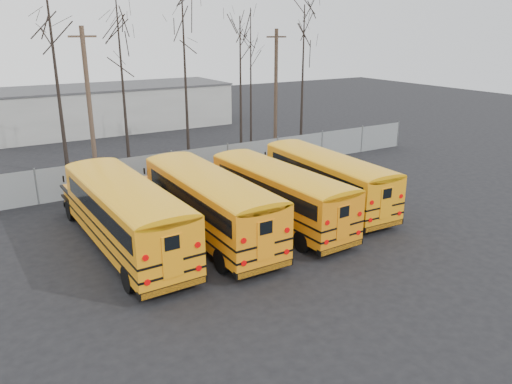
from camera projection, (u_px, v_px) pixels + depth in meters
ground at (277, 251)px, 22.08m from camera, size 120.00×120.00×0.00m
fence at (172, 167)px, 31.51m from camera, size 40.00×0.04×2.00m
distant_building at (112, 108)px, 48.43m from camera, size 22.00×8.00×4.00m
bus_a at (124, 210)px, 21.59m from camera, size 2.99×11.64×3.23m
bus_b at (207, 199)px, 23.02m from camera, size 2.63×11.39×3.18m
bus_c at (277, 190)px, 24.67m from camera, size 2.93×10.81×3.00m
bus_d at (325, 175)px, 27.18m from camera, size 2.78×10.70×2.97m
utility_pole_left at (89, 102)px, 31.81m from camera, size 1.70×0.30×9.52m
utility_pole_right at (276, 87)px, 40.35m from camera, size 1.66×0.39×9.34m
tree_2 at (57, 80)px, 29.54m from camera, size 0.26×0.26×12.87m
tree_3 at (123, 88)px, 33.39m from camera, size 0.26×0.26×11.15m
tree_4 at (185, 76)px, 34.03m from camera, size 0.26×0.26×12.48m
tree_5 at (241, 89)px, 36.52m from camera, size 0.26×0.26×10.20m
tree_6 at (251, 81)px, 39.04m from camera, size 0.26×0.26×10.83m
tree_7 at (303, 79)px, 39.53m from camera, size 0.26×0.26×11.09m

